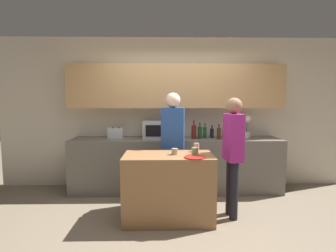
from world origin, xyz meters
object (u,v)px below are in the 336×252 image
at_px(plate_on_island, 195,157).
at_px(person_left, 173,138).
at_px(bottle_3, 212,133).
at_px(cup_2, 195,151).
at_px(bottle_5, 224,132).
at_px(bottle_2, 205,132).
at_px(potted_plant, 247,127).
at_px(bottle_0, 194,132).
at_px(bottle_4, 219,133).
at_px(bottle_1, 200,132).
at_px(cup_1, 175,151).
at_px(person_center, 233,147).
at_px(cup_0, 196,147).
at_px(toaster, 116,133).
at_px(microwave, 158,129).

height_order(plate_on_island, person_left, person_left).
bearing_deg(bottle_3, person_left, -138.92).
bearing_deg(cup_2, bottle_5, 61.14).
bearing_deg(person_left, bottle_5, -138.14).
distance_m(bottle_2, bottle_3, 0.14).
bearing_deg(potted_plant, bottle_0, -173.75).
xyz_separation_m(bottle_4, person_left, (-0.80, -0.45, -0.01)).
distance_m(potted_plant, bottle_2, 0.75).
distance_m(bottle_1, bottle_4, 0.32).
bearing_deg(person_left, cup_1, 98.41).
bearing_deg(bottle_0, bottle_2, 16.62).
distance_m(potted_plant, plate_on_island, 1.77).
bearing_deg(person_left, person_center, 155.13).
relative_size(potted_plant, bottle_3, 1.76).
xyz_separation_m(bottle_1, cup_0, (-0.18, -0.92, -0.09)).
bearing_deg(bottle_4, bottle_2, 149.76).
bearing_deg(toaster, bottle_5, 0.20).
relative_size(bottle_3, person_center, 0.14).
bearing_deg(toaster, bottle_1, -2.74).
bearing_deg(person_center, bottle_2, 6.60).
bearing_deg(bottle_4, cup_2, -117.41).
height_order(cup_1, person_left, person_left).
xyz_separation_m(bottle_1, plate_on_island, (-0.25, -1.31, -0.14)).
xyz_separation_m(bottle_3, cup_0, (-0.40, -1.00, -0.07)).
bearing_deg(bottle_1, cup_2, -101.26).
bearing_deg(microwave, bottle_3, 0.36).
bearing_deg(microwave, bottle_5, 0.40).
height_order(bottle_1, cup_1, bottle_1).
bearing_deg(bottle_5, bottle_3, -179.43).
distance_m(toaster, cup_1, 1.54).
relative_size(bottle_0, bottle_2, 1.20).
xyz_separation_m(toaster, bottle_5, (1.90, 0.01, 0.01)).
xyz_separation_m(bottle_0, bottle_3, (0.33, 0.11, -0.04)).
bearing_deg(microwave, bottle_1, -5.41).
relative_size(microwave, bottle_0, 1.64).
xyz_separation_m(toaster, person_left, (0.98, -0.62, 0.00)).
xyz_separation_m(cup_0, cup_1, (-0.31, -0.19, -0.02)).
distance_m(bottle_0, bottle_1, 0.11).
bearing_deg(toaster, bottle_0, -4.37).
xyz_separation_m(potted_plant, bottle_4, (-0.53, -0.17, -0.10)).
bearing_deg(bottle_1, cup_1, -113.58).
height_order(bottle_3, bottle_5, bottle_5).
bearing_deg(plate_on_island, bottle_1, 79.32).
height_order(bottle_2, cup_2, bottle_2).
bearing_deg(potted_plant, cup_2, -131.57).
bearing_deg(bottle_2, cup_0, -105.91).
height_order(bottle_4, cup_2, bottle_4).
relative_size(microwave, cup_2, 5.55).
xyz_separation_m(bottle_0, person_center, (0.40, -1.02, -0.08)).
relative_size(microwave, toaster, 2.00).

